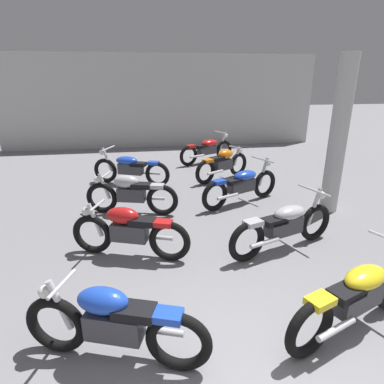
{
  "coord_description": "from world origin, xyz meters",
  "views": [
    {
      "loc": [
        -0.99,
        -1.79,
        2.77
      ],
      "look_at": [
        0.0,
        4.38,
        0.55
      ],
      "focal_mm": 30.68,
      "sensor_mm": 36.0,
      "label": 1
    }
  ],
  "objects_px": {
    "motorcycle_left_row_2": "(131,193)",
    "motorcycle_right_row_4": "(207,149)",
    "motorcycle_left_row_0": "(114,323)",
    "motorcycle_right_row_1": "(284,225)",
    "motorcycle_right_row_3": "(223,164)",
    "motorcycle_right_row_2": "(242,185)",
    "motorcycle_right_row_0": "(358,295)",
    "support_pillar": "(338,137)",
    "motorcycle_left_row_1": "(129,231)",
    "motorcycle_left_row_3": "(130,168)"
  },
  "relations": [
    {
      "from": "motorcycle_right_row_1",
      "to": "motorcycle_right_row_4",
      "type": "relative_size",
      "value": 1.04
    },
    {
      "from": "motorcycle_left_row_1",
      "to": "motorcycle_left_row_3",
      "type": "bearing_deg",
      "value": 90.64
    },
    {
      "from": "support_pillar",
      "to": "motorcycle_right_row_2",
      "type": "bearing_deg",
      "value": 159.09
    },
    {
      "from": "motorcycle_left_row_0",
      "to": "motorcycle_right_row_2",
      "type": "bearing_deg",
      "value": 57.41
    },
    {
      "from": "motorcycle_left_row_3",
      "to": "motorcycle_right_row_1",
      "type": "bearing_deg",
      "value": -57.18
    },
    {
      "from": "motorcycle_left_row_3",
      "to": "motorcycle_right_row_4",
      "type": "height_order",
      "value": "same"
    },
    {
      "from": "motorcycle_left_row_1",
      "to": "motorcycle_right_row_4",
      "type": "relative_size",
      "value": 0.95
    },
    {
      "from": "motorcycle_left_row_3",
      "to": "motorcycle_right_row_1",
      "type": "xyz_separation_m",
      "value": [
        2.57,
        -3.98,
        0.0
      ]
    },
    {
      "from": "motorcycle_right_row_0",
      "to": "motorcycle_right_row_4",
      "type": "height_order",
      "value": "same"
    },
    {
      "from": "motorcycle_left_row_0",
      "to": "motorcycle_right_row_1",
      "type": "height_order",
      "value": "motorcycle_right_row_1"
    },
    {
      "from": "motorcycle_left_row_0",
      "to": "motorcycle_right_row_0",
      "type": "relative_size",
      "value": 0.92
    },
    {
      "from": "support_pillar",
      "to": "motorcycle_left_row_2",
      "type": "xyz_separation_m",
      "value": [
        -4.22,
        0.47,
        -1.14
      ]
    },
    {
      "from": "motorcycle_left_row_3",
      "to": "motorcycle_right_row_0",
      "type": "distance_m",
      "value": 6.4
    },
    {
      "from": "support_pillar",
      "to": "motorcycle_right_row_0",
      "type": "bearing_deg",
      "value": -116.45
    },
    {
      "from": "support_pillar",
      "to": "motorcycle_left_row_0",
      "type": "relative_size",
      "value": 1.69
    },
    {
      "from": "motorcycle_left_row_1",
      "to": "motorcycle_right_row_1",
      "type": "relative_size",
      "value": 0.91
    },
    {
      "from": "motorcycle_right_row_0",
      "to": "motorcycle_right_row_3",
      "type": "distance_m",
      "value": 5.88
    },
    {
      "from": "motorcycle_left_row_2",
      "to": "motorcycle_right_row_4",
      "type": "distance_m",
      "value": 4.71
    },
    {
      "from": "support_pillar",
      "to": "motorcycle_right_row_1",
      "type": "relative_size",
      "value": 1.54
    },
    {
      "from": "motorcycle_left_row_1",
      "to": "motorcycle_right_row_4",
      "type": "xyz_separation_m",
      "value": [
        2.46,
        5.79,
        -0.01
      ]
    },
    {
      "from": "motorcycle_left_row_3",
      "to": "motorcycle_right_row_1",
      "type": "height_order",
      "value": "same"
    },
    {
      "from": "motorcycle_right_row_0",
      "to": "motorcycle_right_row_1",
      "type": "distance_m",
      "value": 1.86
    },
    {
      "from": "motorcycle_right_row_3",
      "to": "motorcycle_right_row_4",
      "type": "distance_m",
      "value": 1.96
    },
    {
      "from": "motorcycle_left_row_3",
      "to": "motorcycle_left_row_2",
      "type": "bearing_deg",
      "value": -88.63
    },
    {
      "from": "motorcycle_right_row_0",
      "to": "motorcycle_right_row_3",
      "type": "bearing_deg",
      "value": 90.63
    },
    {
      "from": "motorcycle_left_row_2",
      "to": "motorcycle_left_row_1",
      "type": "bearing_deg",
      "value": -90.19
    },
    {
      "from": "motorcycle_left_row_0",
      "to": "motorcycle_right_row_0",
      "type": "xyz_separation_m",
      "value": [
        2.68,
        0.02,
        -0.01
      ]
    },
    {
      "from": "motorcycle_left_row_0",
      "to": "motorcycle_right_row_4",
      "type": "distance_m",
      "value": 8.26
    },
    {
      "from": "motorcycle_right_row_3",
      "to": "motorcycle_left_row_1",
      "type": "bearing_deg",
      "value": -123.1
    },
    {
      "from": "motorcycle_left_row_1",
      "to": "motorcycle_right_row_3",
      "type": "bearing_deg",
      "value": 56.9
    },
    {
      "from": "motorcycle_right_row_0",
      "to": "motorcycle_right_row_4",
      "type": "bearing_deg",
      "value": 90.75
    },
    {
      "from": "support_pillar",
      "to": "motorcycle_right_row_0",
      "type": "height_order",
      "value": "support_pillar"
    },
    {
      "from": "motorcycle_left_row_1",
      "to": "motorcycle_right_row_0",
      "type": "relative_size",
      "value": 0.92
    },
    {
      "from": "motorcycle_left_row_2",
      "to": "motorcycle_right_row_0",
      "type": "distance_m",
      "value": 4.59
    },
    {
      "from": "motorcycle_left_row_0",
      "to": "motorcycle_right_row_4",
      "type": "relative_size",
      "value": 0.95
    },
    {
      "from": "motorcycle_left_row_2",
      "to": "motorcycle_right_row_3",
      "type": "bearing_deg",
      "value": 39.63
    },
    {
      "from": "motorcycle_right_row_4",
      "to": "motorcycle_right_row_3",
      "type": "bearing_deg",
      "value": -88.88
    },
    {
      "from": "support_pillar",
      "to": "motorcycle_right_row_3",
      "type": "distance_m",
      "value": 3.27
    },
    {
      "from": "motorcycle_right_row_2",
      "to": "motorcycle_left_row_3",
      "type": "bearing_deg",
      "value": 143.9
    },
    {
      "from": "motorcycle_right_row_1",
      "to": "motorcycle_right_row_3",
      "type": "height_order",
      "value": "motorcycle_right_row_1"
    },
    {
      "from": "motorcycle_right_row_1",
      "to": "motorcycle_right_row_2",
      "type": "xyz_separation_m",
      "value": [
        -0.06,
        2.15,
        0.0
      ]
    },
    {
      "from": "motorcycle_left_row_0",
      "to": "motorcycle_right_row_2",
      "type": "relative_size",
      "value": 0.94
    },
    {
      "from": "motorcycle_left_row_2",
      "to": "motorcycle_right_row_1",
      "type": "relative_size",
      "value": 0.93
    },
    {
      "from": "motorcycle_left_row_0",
      "to": "motorcycle_left_row_2",
      "type": "distance_m",
      "value": 3.83
    },
    {
      "from": "motorcycle_right_row_1",
      "to": "motorcycle_right_row_3",
      "type": "bearing_deg",
      "value": 90.35
    },
    {
      "from": "motorcycle_left_row_2",
      "to": "motorcycle_right_row_2",
      "type": "bearing_deg",
      "value": 4.69
    },
    {
      "from": "motorcycle_left_row_2",
      "to": "motorcycle_right_row_3",
      "type": "relative_size",
      "value": 1.11
    },
    {
      "from": "motorcycle_right_row_2",
      "to": "motorcycle_right_row_4",
      "type": "distance_m",
      "value": 3.82
    },
    {
      "from": "motorcycle_right_row_1",
      "to": "motorcycle_right_row_3",
      "type": "distance_m",
      "value": 4.01
    },
    {
      "from": "motorcycle_left_row_3",
      "to": "motorcycle_right_row_1",
      "type": "relative_size",
      "value": 0.98
    }
  ]
}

